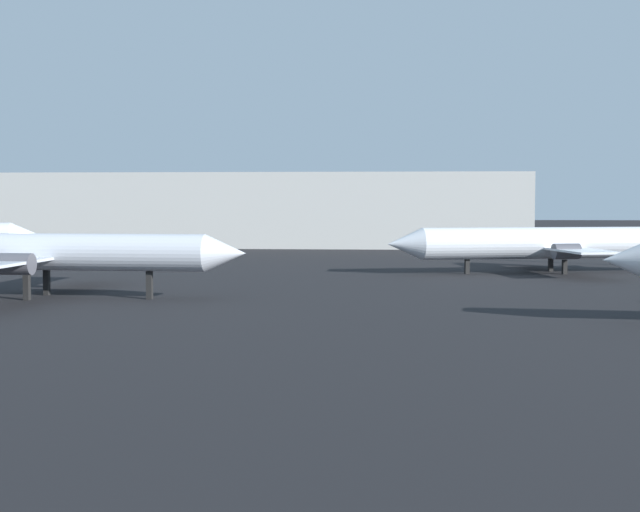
# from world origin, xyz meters

# --- Properties ---
(airplane_distant) EXTENTS (29.31, 25.76, 10.03)m
(airplane_distant) POSITION_xyz_m (-20.52, 49.09, 3.39)
(airplane_distant) COLOR silver
(airplane_distant) RESTS_ON ground_plane
(airplane_far_left) EXTENTS (31.81, 19.70, 8.61)m
(airplane_far_left) POSITION_xyz_m (20.31, 74.13, 2.96)
(airplane_far_left) COLOR silver
(airplane_far_left) RESTS_ON ground_plane
(terminal_building) EXTENTS (86.37, 21.02, 11.26)m
(terminal_building) POSITION_xyz_m (-17.76, 123.75, 5.63)
(terminal_building) COLOR #B7B7B2
(terminal_building) RESTS_ON ground_plane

